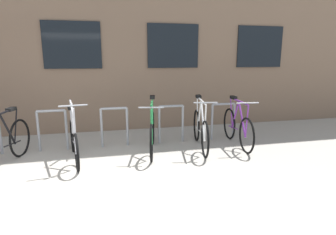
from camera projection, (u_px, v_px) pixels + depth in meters
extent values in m
plane|color=#9E998E|center=(59.00, 192.00, 3.82)|extent=(42.00, 42.00, 0.00)
cube|color=#7A604C|center=(78.00, 5.00, 8.81)|extent=(28.00, 5.62, 6.91)
cube|color=black|center=(72.00, 45.00, 6.41)|extent=(1.30, 0.04, 1.07)
cube|color=black|center=(173.00, 46.00, 6.93)|extent=(1.30, 0.04, 1.07)
cube|color=black|center=(260.00, 47.00, 7.46)|extent=(1.30, 0.04, 1.07)
cylinder|color=gray|center=(0.00, 134.00, 5.26)|extent=(0.05, 0.05, 0.80)
cylinder|color=gray|center=(38.00, 132.00, 5.41)|extent=(0.05, 0.05, 0.80)
cylinder|color=gray|center=(67.00, 130.00, 5.52)|extent=(0.05, 0.05, 0.80)
cylinder|color=gray|center=(51.00, 111.00, 5.38)|extent=(0.52, 0.05, 0.05)
cylinder|color=gray|center=(102.00, 128.00, 5.67)|extent=(0.05, 0.05, 0.80)
cylinder|color=gray|center=(127.00, 127.00, 5.79)|extent=(0.05, 0.05, 0.80)
cylinder|color=gray|center=(114.00, 108.00, 5.64)|extent=(0.52, 0.05, 0.05)
cylinder|color=gray|center=(159.00, 125.00, 5.94)|extent=(0.05, 0.05, 0.80)
cylinder|color=gray|center=(183.00, 124.00, 6.05)|extent=(0.05, 0.05, 0.80)
cylinder|color=gray|center=(171.00, 106.00, 5.91)|extent=(0.52, 0.05, 0.05)
cylinder|color=gray|center=(212.00, 122.00, 6.20)|extent=(0.05, 0.05, 0.80)
cylinder|color=gray|center=(234.00, 121.00, 6.31)|extent=(0.05, 0.05, 0.80)
cylinder|color=gray|center=(224.00, 104.00, 6.17)|extent=(0.52, 0.05, 0.05)
torus|color=black|center=(72.00, 136.00, 5.47)|extent=(0.14, 0.64, 0.64)
torus|color=black|center=(77.00, 152.00, 4.52)|extent=(0.14, 0.64, 0.64)
cylinder|color=#B7B7BC|center=(74.00, 128.00, 4.70)|extent=(0.12, 0.51, 0.80)
cylinder|color=#B7B7BC|center=(73.00, 127.00, 5.09)|extent=(0.10, 0.38, 0.63)
cylinder|color=#B7B7BC|center=(72.00, 108.00, 4.80)|extent=(0.17, 0.82, 0.21)
cylinder|color=#B7B7BC|center=(73.00, 141.00, 5.23)|extent=(0.11, 0.52, 0.07)
cylinder|color=#B7B7BC|center=(72.00, 123.00, 5.33)|extent=(0.06, 0.20, 0.57)
cylinder|color=#B7B7BC|center=(75.00, 130.00, 4.46)|extent=(0.04, 0.08, 0.74)
cube|color=black|center=(71.00, 108.00, 5.18)|extent=(0.13, 0.21, 0.06)
cylinder|color=gray|center=(73.00, 106.00, 4.40)|extent=(0.44, 0.10, 0.03)
torus|color=black|center=(20.00, 138.00, 5.19)|extent=(0.19, 0.71, 0.72)
cylinder|color=black|center=(8.00, 130.00, 4.79)|extent=(0.12, 0.38, 0.62)
cylinder|color=black|center=(13.00, 144.00, 4.94)|extent=(0.14, 0.52, 0.07)
cylinder|color=black|center=(16.00, 125.00, 5.05)|extent=(0.07, 0.20, 0.56)
cube|color=black|center=(11.00, 109.00, 4.89)|extent=(0.14, 0.22, 0.06)
torus|color=black|center=(153.00, 128.00, 5.99)|extent=(0.18, 0.69, 0.69)
torus|color=black|center=(151.00, 143.00, 4.94)|extent=(0.18, 0.69, 0.69)
cylinder|color=#1E7238|center=(152.00, 124.00, 5.17)|extent=(0.14, 0.52, 0.67)
cylinder|color=#1E7238|center=(152.00, 118.00, 5.58)|extent=(0.11, 0.39, 0.73)
cylinder|color=#1E7238|center=(152.00, 104.00, 5.27)|extent=(0.20, 0.84, 0.10)
cylinder|color=#1E7238|center=(153.00, 132.00, 5.74)|extent=(0.13, 0.54, 0.07)
cylinder|color=#1E7238|center=(153.00, 114.00, 5.84)|extent=(0.06, 0.20, 0.67)
cylinder|color=#1E7238|center=(151.00, 126.00, 4.90)|extent=(0.04, 0.08, 0.60)
cube|color=black|center=(152.00, 97.00, 5.67)|extent=(0.14, 0.22, 0.06)
cylinder|color=gray|center=(151.00, 108.00, 4.85)|extent=(0.44, 0.11, 0.03)
torus|color=black|center=(229.00, 124.00, 6.32)|extent=(0.11, 0.71, 0.71)
torus|color=black|center=(247.00, 136.00, 5.36)|extent=(0.11, 0.71, 0.71)
cylinder|color=#722D99|center=(242.00, 119.00, 5.57)|extent=(0.08, 0.48, 0.67)
cylinder|color=#722D99|center=(235.00, 115.00, 5.94)|extent=(0.07, 0.35, 0.67)
cylinder|color=#722D99|center=(240.00, 101.00, 5.65)|extent=(0.11, 0.76, 0.04)
cylinder|color=#722D99|center=(233.00, 127.00, 6.09)|extent=(0.07, 0.50, 0.07)
cylinder|color=#722D99|center=(231.00, 112.00, 6.17)|extent=(0.04, 0.20, 0.61)
cylinder|color=#722D99|center=(247.00, 120.00, 5.33)|extent=(0.04, 0.08, 0.60)
cube|color=black|center=(233.00, 97.00, 6.02)|extent=(0.12, 0.21, 0.06)
cylinder|color=gray|center=(248.00, 103.00, 5.28)|extent=(0.44, 0.07, 0.03)
torus|color=black|center=(196.00, 125.00, 6.19)|extent=(0.16, 0.70, 0.70)
torus|color=black|center=(205.00, 139.00, 5.14)|extent=(0.16, 0.70, 0.70)
cylinder|color=silver|center=(203.00, 120.00, 5.36)|extent=(0.13, 0.51, 0.72)
cylinder|color=silver|center=(199.00, 116.00, 5.77)|extent=(0.10, 0.39, 0.71)
cylinder|color=silver|center=(202.00, 101.00, 5.46)|extent=(0.19, 0.84, 0.04)
cylinder|color=silver|center=(198.00, 130.00, 5.93)|extent=(0.12, 0.53, 0.07)
cylinder|color=silver|center=(197.00, 112.00, 6.03)|extent=(0.06, 0.20, 0.65)
cylinder|color=silver|center=(205.00, 122.00, 5.09)|extent=(0.04, 0.08, 0.65)
cube|color=black|center=(198.00, 96.00, 5.87)|extent=(0.13, 0.21, 0.06)
cylinder|color=gray|center=(206.00, 103.00, 5.04)|extent=(0.44, 0.10, 0.03)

